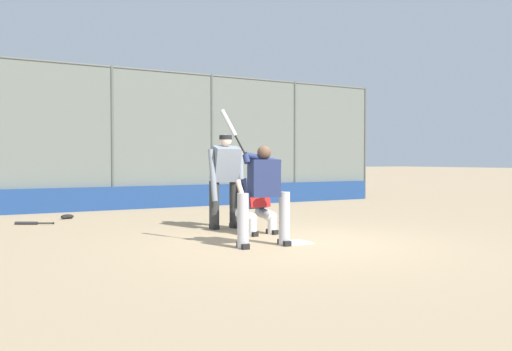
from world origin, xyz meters
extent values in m
plane|color=tan|center=(0.00, 0.00, 0.00)|extent=(160.00, 160.00, 0.00)
cube|color=white|center=(0.00, 0.00, 0.01)|extent=(0.43, 0.43, 0.01)
cylinder|color=#515651|center=(-7.17, -6.87, 1.92)|extent=(0.08, 0.08, 3.83)
cylinder|color=#515651|center=(-4.30, -6.87, 1.92)|extent=(0.08, 0.08, 3.83)
cylinder|color=#515651|center=(-1.43, -6.87, 1.92)|extent=(0.08, 0.08, 3.83)
cylinder|color=#515651|center=(1.43, -6.87, 1.92)|extent=(0.08, 0.08, 3.83)
cube|color=slate|center=(0.00, -6.87, 1.92)|extent=(14.33, 0.01, 3.83)
cylinder|color=#515651|center=(0.00, -6.87, 3.80)|extent=(14.33, 0.06, 0.06)
cube|color=navy|center=(0.00, -6.77, 0.31)|extent=(14.05, 0.18, 0.61)
cube|color=slate|center=(-0.74, -9.17, 0.06)|extent=(10.03, 2.50, 0.12)
cube|color=slate|center=(-0.74, -8.34, 0.22)|extent=(10.03, 0.55, 0.44)
cube|color=#B7BABC|center=(-0.74, -8.34, 0.48)|extent=(10.03, 0.24, 0.08)
cube|color=slate|center=(-0.74, -8.89, 0.38)|extent=(10.03, 0.55, 0.76)
cube|color=#B7BABC|center=(-0.74, -8.89, 0.80)|extent=(10.03, 0.24, 0.08)
cube|color=slate|center=(-0.74, -9.44, 0.54)|extent=(10.03, 0.55, 1.08)
cube|color=#B7BABC|center=(-0.74, -9.44, 1.12)|extent=(10.03, 0.24, 0.08)
cube|color=slate|center=(-0.74, -9.99, 0.70)|extent=(10.03, 0.55, 1.40)
cube|color=#B7BABC|center=(-0.74, -9.99, 1.44)|extent=(10.03, 0.24, 0.08)
cylinder|color=#B7B7BC|center=(0.27, 0.11, 0.41)|extent=(0.17, 0.17, 0.83)
cube|color=black|center=(0.27, 0.11, 0.04)|extent=(0.13, 0.29, 0.08)
cylinder|color=#B7B7BC|center=(0.96, 0.05, 0.41)|extent=(0.17, 0.17, 0.83)
cube|color=black|center=(0.96, 0.05, 0.04)|extent=(0.13, 0.29, 0.08)
cube|color=navy|center=(0.61, 0.08, 1.04)|extent=(0.47, 0.29, 0.57)
sphere|color=brown|center=(0.61, 0.08, 1.43)|extent=(0.21, 0.21, 0.21)
cylinder|color=navy|center=(0.62, 0.05, 1.34)|extent=(0.59, 0.19, 0.21)
cylinder|color=navy|center=(0.89, 0.03, 1.34)|extent=(0.12, 0.15, 0.16)
sphere|color=black|center=(0.89, 0.01, 1.40)|extent=(0.04, 0.04, 0.04)
cylinder|color=black|center=(0.94, -0.07, 1.54)|extent=(0.13, 0.19, 0.30)
cylinder|color=#B7BCC1|center=(1.04, -0.26, 1.88)|extent=(0.21, 0.30, 0.43)
cylinder|color=silver|center=(-0.15, -1.01, 0.16)|extent=(0.16, 0.16, 0.32)
cylinder|color=silver|center=(-0.13, -1.22, 0.34)|extent=(0.23, 0.49, 0.25)
cube|color=black|center=(-0.15, -1.01, 0.04)|extent=(0.12, 0.27, 0.08)
cylinder|color=silver|center=(0.27, -0.97, 0.16)|extent=(0.16, 0.16, 0.32)
cylinder|color=silver|center=(0.29, -1.18, 0.34)|extent=(0.23, 0.49, 0.25)
cube|color=black|center=(0.27, -0.97, 0.04)|extent=(0.12, 0.27, 0.08)
cube|color=navy|center=(0.09, -1.24, 0.72)|extent=(0.49, 0.41, 0.57)
cube|color=#B21E1E|center=(0.07, -1.09, 0.72)|extent=(0.42, 0.17, 0.47)
sphere|color=beige|center=(0.09, -1.24, 1.08)|extent=(0.21, 0.21, 0.21)
sphere|color=#B21E1E|center=(0.09, -1.24, 1.12)|extent=(0.24, 0.24, 0.24)
cylinder|color=navy|center=(-0.11, -1.01, 0.90)|extent=(0.26, 0.56, 0.16)
ellipsoid|color=#56331E|center=(-0.03, -0.75, 0.86)|extent=(0.31, 0.13, 0.24)
cylinder|color=beige|center=(0.36, -1.22, 0.75)|extent=(0.12, 0.33, 0.46)
cylinder|color=#333333|center=(0.09, -2.08, 0.46)|extent=(0.19, 0.19, 0.92)
cube|color=black|center=(0.09, -2.08, 0.04)|extent=(0.12, 0.28, 0.08)
cylinder|color=#333333|center=(0.52, -2.09, 0.46)|extent=(0.19, 0.19, 0.92)
cube|color=black|center=(0.52, -2.09, 0.04)|extent=(0.12, 0.28, 0.08)
cube|color=gray|center=(0.30, -2.02, 1.25)|extent=(0.51, 0.45, 0.70)
sphere|color=beige|center=(0.30, -2.02, 1.69)|extent=(0.23, 0.23, 0.23)
cylinder|color=black|center=(0.30, -2.02, 1.75)|extent=(0.24, 0.24, 0.08)
cylinder|color=gray|center=(0.02, -1.95, 1.04)|extent=(0.16, 0.26, 0.98)
cylinder|color=gray|center=(0.59, -1.96, 1.04)|extent=(0.16, 0.26, 0.98)
sphere|color=black|center=(3.18, -4.21, 0.03)|extent=(0.04, 0.04, 0.04)
cylinder|color=black|center=(3.32, -4.28, 0.03)|extent=(0.30, 0.18, 0.03)
cylinder|color=#28282D|center=(3.67, -4.47, 0.03)|extent=(0.43, 0.28, 0.07)
ellipsoid|color=black|center=(2.79, -5.19, 0.05)|extent=(0.28, 0.18, 0.10)
ellipsoid|color=black|center=(2.87, -5.10, 0.05)|extent=(0.10, 0.08, 0.08)
camera|label=1|loc=(4.23, 6.70, 1.31)|focal=35.00mm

